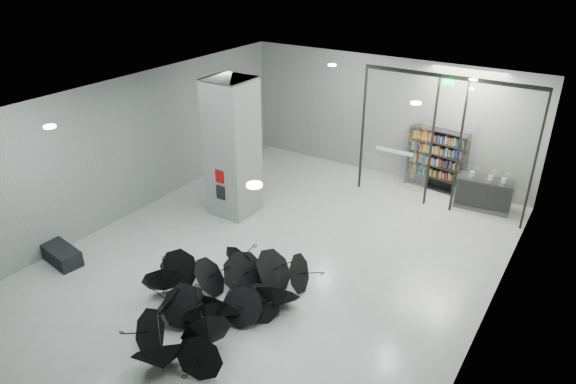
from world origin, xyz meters
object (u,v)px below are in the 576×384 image
Objects in this scene: column at (232,148)px; bookshelf at (436,159)px; bench at (61,254)px; umbrella_cluster at (216,304)px; shop_counter at (484,194)px.

column is 6.59m from bookshelf.
column is 3.16× the size of bench.
bookshelf is at bearing 78.43° from umbrella_cluster.
column is at bearing -125.09° from bookshelf.
bench is at bearing -116.75° from bookshelf.
bookshelf reaches higher than bench.
column is 5.12m from umbrella_cluster.
column reaches higher than bookshelf.
umbrella_cluster is at bearing -93.47° from bookshelf.
umbrella_cluster is (4.66, 0.49, 0.10)m from bench.
bookshelf is 0.41× the size of umbrella_cluster.
umbrella_cluster is (2.66, -4.03, -1.70)m from column.
bookshelf reaches higher than shop_counter.
shop_counter is at bearing -11.26° from bookshelf.
column reaches higher than bench.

